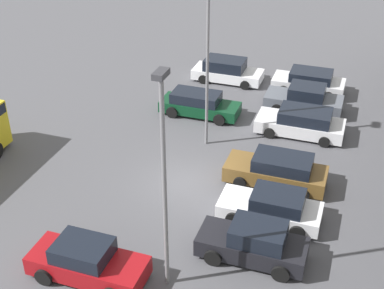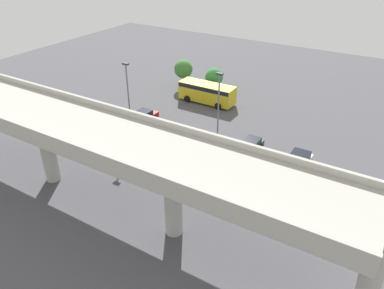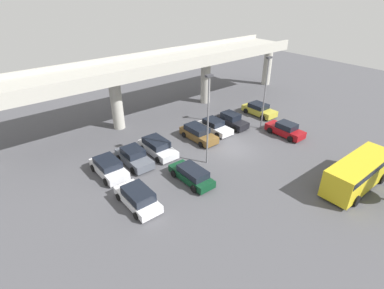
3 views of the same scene
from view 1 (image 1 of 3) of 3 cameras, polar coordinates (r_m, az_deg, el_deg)
name	(u,v)px [view 1 (image 1 of 3)]	position (r m, az deg, el deg)	size (l,w,h in m)	color
ground_plane	(185,183)	(26.20, -0.74, -4.16)	(93.55, 93.55, 0.00)	#4C4C51
parked_car_0	(227,71)	(36.82, 3.72, 7.87)	(2.19, 4.71, 1.55)	silver
parked_car_1	(304,100)	(33.28, 11.89, 4.71)	(2.19, 4.62, 1.66)	#515660
parked_car_2	(302,122)	(30.64, 11.60, 2.32)	(2.26, 4.88, 1.53)	silver
parked_car_3	(277,171)	(26.10, 9.10, -2.77)	(2.14, 4.86, 1.57)	brown
parked_car_4	(272,207)	(23.78, 8.53, -6.63)	(2.11, 4.47, 1.46)	silver
parked_car_5	(254,243)	(21.71, 6.60, -10.40)	(2.00, 4.35, 1.67)	black
parked_car_6	(87,262)	(21.21, -11.14, -12.17)	(2.03, 4.57, 1.60)	maroon
parked_car_8	(309,82)	(35.80, 12.37, 6.52)	(2.25, 4.59, 1.51)	silver
parked_car_9	(199,104)	(32.15, 0.72, 4.34)	(2.00, 4.75, 1.44)	#0C381E
lamp_post_near_aisle	(164,172)	(17.91, -3.00, -2.99)	(0.70, 0.35, 8.70)	slate
lamp_post_mid_lot	(208,55)	(27.20, 1.67, 9.57)	(0.70, 0.35, 8.95)	slate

